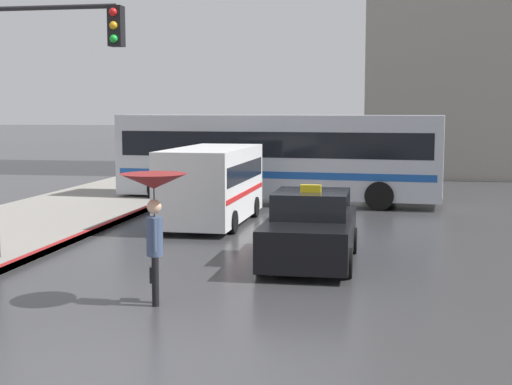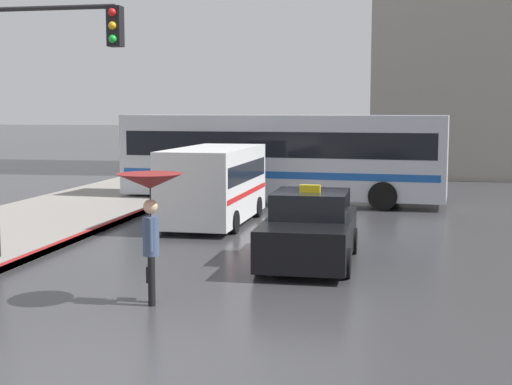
{
  "view_description": "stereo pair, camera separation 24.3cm",
  "coord_description": "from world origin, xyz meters",
  "px_view_note": "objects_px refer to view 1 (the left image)",
  "views": [
    {
      "loc": [
        3.43,
        -7.9,
        3.28
      ],
      "look_at": [
        0.59,
        8.23,
        1.4
      ],
      "focal_mm": 50.0,
      "sensor_mm": 36.0,
      "label": 1
    },
    {
      "loc": [
        3.67,
        -7.86,
        3.28
      ],
      "look_at": [
        0.59,
        8.23,
        1.4
      ],
      "focal_mm": 50.0,
      "sensor_mm": 36.0,
      "label": 2
    }
  ],
  "objects_px": {
    "city_bus": "(278,154)",
    "traffic_light": "(42,80)",
    "pedestrian_with_umbrella": "(154,196)",
    "taxi": "(311,230)",
    "ambulance_van": "(212,182)"
  },
  "relations": [
    {
      "from": "taxi",
      "to": "pedestrian_with_umbrella",
      "type": "xyz_separation_m",
      "value": [
        -2.27,
        -3.81,
        1.15
      ]
    },
    {
      "from": "pedestrian_with_umbrella",
      "to": "traffic_light",
      "type": "height_order",
      "value": "traffic_light"
    },
    {
      "from": "taxi",
      "to": "traffic_light",
      "type": "height_order",
      "value": "traffic_light"
    },
    {
      "from": "taxi",
      "to": "city_bus",
      "type": "distance_m",
      "value": 10.39
    },
    {
      "from": "traffic_light",
      "to": "taxi",
      "type": "bearing_deg",
      "value": 13.99
    },
    {
      "from": "ambulance_van",
      "to": "taxi",
      "type": "bearing_deg",
      "value": 125.62
    },
    {
      "from": "taxi",
      "to": "ambulance_van",
      "type": "relative_size",
      "value": 0.78
    },
    {
      "from": "ambulance_van",
      "to": "city_bus",
      "type": "bearing_deg",
      "value": -101.42
    },
    {
      "from": "ambulance_van",
      "to": "traffic_light",
      "type": "distance_m",
      "value": 7.09
    },
    {
      "from": "traffic_light",
      "to": "city_bus",
      "type": "bearing_deg",
      "value": 74.17
    },
    {
      "from": "traffic_light",
      "to": "ambulance_van",
      "type": "bearing_deg",
      "value": 71.44
    },
    {
      "from": "ambulance_van",
      "to": "pedestrian_with_umbrella",
      "type": "xyz_separation_m",
      "value": [
        1.09,
        -8.68,
        0.62
      ]
    },
    {
      "from": "city_bus",
      "to": "pedestrian_with_umbrella",
      "type": "xyz_separation_m",
      "value": [
        -0.07,
        -13.91,
        0.11
      ]
    },
    {
      "from": "city_bus",
      "to": "traffic_light",
      "type": "relative_size",
      "value": 2.07
    },
    {
      "from": "taxi",
      "to": "pedestrian_with_umbrella",
      "type": "relative_size",
      "value": 1.79
    }
  ]
}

